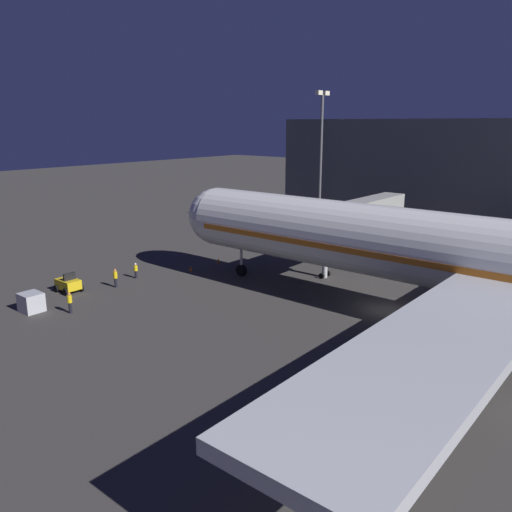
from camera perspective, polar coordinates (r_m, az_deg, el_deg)
The scene contains 10 objects.
ground_plane at distance 46.06m, azimuth 14.26°, elevation -5.93°, with size 320.00×320.00×0.00m, color #383533.
jet_bridge at distance 57.54m, azimuth 10.55°, elevation 4.54°, with size 18.68×3.40×7.54m.
apron_floodlight_mast at distance 77.07m, azimuth 7.21°, elevation 11.32°, with size 2.90×0.50×20.19m.
baggage_tug_lead at distance 52.49m, azimuth -20.11°, elevation -2.94°, with size 1.86×2.38×1.95m.
baggage_container_near_belt at distance 48.35m, azimuth -23.68°, elevation -4.72°, with size 1.68×1.86×1.63m, color #B7BABF.
ground_crew_near_nose_gear at distance 52.44m, azimuth -15.34°, elevation -2.27°, with size 0.40×0.40×1.90m.
ground_crew_marshaller_fwd at distance 46.58m, azimuth -19.97°, elevation -4.78°, with size 0.40×0.40×1.88m.
ground_crew_under_port_wing at distance 55.05m, azimuth -13.21°, elevation -1.50°, with size 0.40×0.40×1.64m.
traffic_cone_nose_port at distance 59.81m, azimuth -4.21°, elevation -0.49°, with size 0.36×0.36×0.55m, color orange.
traffic_cone_nose_starboard at distance 56.84m, azimuth -7.27°, elevation -1.38°, with size 0.36×0.36×0.55m, color orange.
Camera 1 is at (39.38, 17.95, 15.75)m, focal length 36.04 mm.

